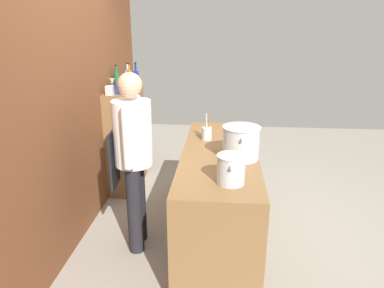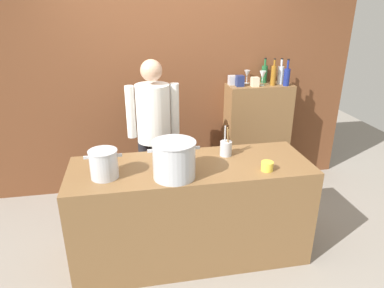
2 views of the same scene
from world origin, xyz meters
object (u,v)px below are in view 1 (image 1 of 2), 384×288
at_px(chef, 133,151).
at_px(wine_bottle_cobalt, 136,78).
at_px(utensil_crock, 207,133).
at_px(wine_glass_wide, 126,80).
at_px(wine_bottle_clear, 128,78).
at_px(spice_tin_navy, 119,89).
at_px(wine_bottle_amber, 130,79).
at_px(butter_jar, 240,130).
at_px(spice_tin_silver, 110,90).
at_px(stockpot_large, 241,143).
at_px(wine_bottle_green, 117,80).
at_px(wine_glass_short, 112,82).
at_px(spice_tin_cream, 127,87).
at_px(stockpot_small, 231,169).

distance_m(chef, wine_bottle_cobalt, 1.63).
bearing_deg(utensil_crock, wine_glass_wide, 55.29).
height_order(wine_bottle_clear, spice_tin_navy, wine_bottle_clear).
bearing_deg(wine_bottle_amber, butter_jar, -113.27).
bearing_deg(butter_jar, spice_tin_silver, 85.02).
distance_m(stockpot_large, spice_tin_silver, 1.70).
relative_size(wine_bottle_green, wine_glass_short, 1.85).
bearing_deg(wine_bottle_green, wine_bottle_cobalt, -44.97).
bearing_deg(spice_tin_cream, wine_bottle_amber, 4.19).
height_order(stockpot_small, wine_bottle_clear, wine_bottle_clear).
bearing_deg(butter_jar, wine_bottle_amber, 66.73).
distance_m(wine_bottle_green, wine_glass_wide, 0.16).
distance_m(stockpot_large, wine_bottle_cobalt, 1.97).
distance_m(chef, wine_glass_wide, 1.40).
bearing_deg(spice_tin_cream, wine_bottle_clear, 11.10).
distance_m(wine_bottle_green, spice_tin_silver, 0.41).
bearing_deg(stockpot_small, wine_bottle_cobalt, 30.67).
relative_size(wine_bottle_clear, wine_bottle_amber, 0.97).
height_order(wine_bottle_amber, spice_tin_cream, wine_bottle_amber).
xyz_separation_m(wine_glass_wide, spice_tin_cream, (-0.10, -0.03, -0.06)).
bearing_deg(wine_glass_wide, stockpot_small, -144.38).
height_order(wine_bottle_cobalt, spice_tin_silver, wine_bottle_cobalt).
xyz_separation_m(wine_bottle_green, spice_tin_silver, (-0.40, -0.03, -0.06)).
height_order(butter_jar, wine_bottle_amber, wine_bottle_amber).
distance_m(chef, wine_bottle_clear, 1.62).
relative_size(wine_bottle_cobalt, spice_tin_silver, 2.86).
bearing_deg(butter_jar, wine_bottle_clear, 63.78).
relative_size(wine_bottle_cobalt, spice_tin_cream, 2.91).
distance_m(wine_bottle_clear, wine_bottle_amber, 0.12).
relative_size(wine_glass_wide, spice_tin_navy, 1.36).
relative_size(chef, wine_bottle_green, 5.75).
bearing_deg(wine_bottle_cobalt, chef, -168.21).
bearing_deg(chef, spice_tin_cream, -167.36).
bearing_deg(wine_bottle_cobalt, stockpot_large, -138.96).
relative_size(wine_bottle_cobalt, spice_tin_navy, 2.46).
bearing_deg(butter_jar, utensil_crock, 125.32).
distance_m(wine_bottle_clear, wine_glass_short, 0.38).
bearing_deg(wine_bottle_clear, utensil_crock, -131.68).
bearing_deg(utensil_crock, chef, 132.75).
bearing_deg(stockpot_large, wine_bottle_green, 49.05).
height_order(wine_bottle_cobalt, wine_glass_short, wine_bottle_cobalt).
distance_m(stockpot_small, wine_bottle_cobalt, 2.35).
bearing_deg(wine_bottle_green, chef, -159.19).
distance_m(spice_tin_cream, spice_tin_navy, 0.17).
xyz_separation_m(stockpot_small, spice_tin_cream, (1.63, 1.21, 0.31)).
bearing_deg(spice_tin_silver, chef, -153.17).
height_order(wine_bottle_green, spice_tin_navy, wine_bottle_green).
xyz_separation_m(wine_bottle_clear, spice_tin_navy, (-0.50, -0.03, -0.05)).
relative_size(wine_bottle_amber, wine_glass_short, 1.94).
bearing_deg(wine_bottle_clear, spice_tin_cream, -168.90).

